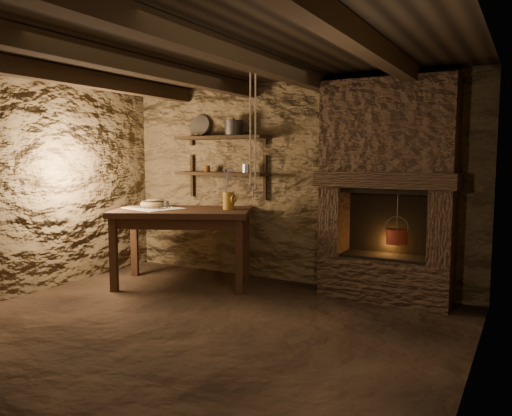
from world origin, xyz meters
The scene contains 24 objects.
floor centered at (0.00, 0.00, 0.00)m, with size 4.50×4.50×0.00m, color black.
back_wall centered at (0.00, 2.00, 1.20)m, with size 4.50×0.04×2.40m, color #4A3922.
left_wall centered at (-2.25, 0.00, 1.20)m, with size 0.04×4.00×2.40m, color #4A3922.
right_wall centered at (2.25, 0.00, 1.20)m, with size 0.04×4.00×2.40m, color #4A3922.
ceiling centered at (0.00, 0.00, 2.40)m, with size 4.50×4.00×0.04m, color black.
beam_far_left centered at (-1.50, 0.00, 2.31)m, with size 0.14×3.95×0.16m, color black.
beam_mid_left centered at (-0.50, 0.00, 2.31)m, with size 0.14×3.95×0.16m, color black.
beam_mid_right centered at (0.50, 0.00, 2.31)m, with size 0.14×3.95×0.16m, color black.
beam_far_right centered at (1.50, 0.00, 2.31)m, with size 0.14×3.95×0.16m, color black.
shelf_lower centered at (-0.85, 1.84, 1.30)m, with size 1.25×0.30×0.04m, color black.
shelf_upper centered at (-0.85, 1.84, 1.75)m, with size 1.25×0.30×0.04m, color black.
hearth centered at (1.25, 1.77, 1.23)m, with size 1.43×0.51×2.30m.
work_table centered at (-1.01, 1.24, 0.48)m, with size 1.81×1.48×0.90m.
linen_cloth centered at (-1.35, 1.13, 0.90)m, with size 0.63×0.51×0.01m, color white.
pewter_cutlery_row centered at (-1.35, 1.11, 0.91)m, with size 0.53×0.20×0.01m, color #9C978D, non-canonical shape.
drinking_glasses centered at (-1.33, 1.25, 0.95)m, with size 0.20×0.06×0.08m, color silver, non-canonical shape.
stoneware_jug centered at (-0.51, 1.48, 1.10)m, with size 0.18×0.18×0.47m.
wooden_bowl centered at (-1.48, 1.28, 0.94)m, with size 0.33×0.33×0.12m, color olive.
iron_stockpot centered at (-0.67, 1.84, 1.85)m, with size 0.22×0.22×0.17m, color #312E2B.
tin_pan centered at (-1.24, 1.94, 1.91)m, with size 0.28×0.28×0.04m, color #A2A29D.
small_kettle centered at (-0.49, 1.84, 1.37)m, with size 0.15×0.11×0.16m, color #A2A29D, non-canonical shape.
rusty_tin centered at (-1.07, 1.84, 1.36)m, with size 0.08×0.08×0.08m, color #562B11.
red_pot centered at (1.38, 1.72, 0.71)m, with size 0.24×0.24×0.54m.
hanging_ropes centered at (0.05, 1.05, 1.80)m, with size 0.08×0.08×1.20m, color tan, non-canonical shape.
Camera 1 is at (2.58, -3.42, 1.52)m, focal length 35.00 mm.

